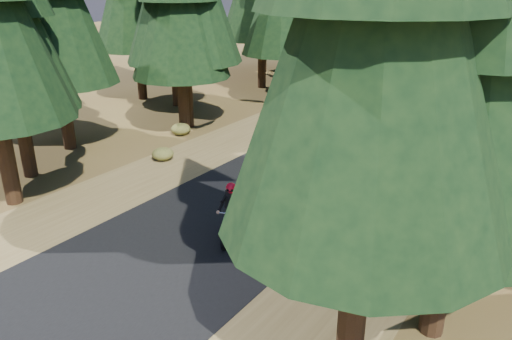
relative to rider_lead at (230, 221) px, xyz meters
The scene contains 7 objects.
ground 1.49m from the rider_lead, 127.94° to the left, with size 120.00×120.00×0.00m, color #4A341A.
road 6.17m from the rider_lead, 97.94° to the left, with size 6.00×100.00×0.01m, color black.
shoulder_l 8.19m from the rider_lead, 131.83° to the left, with size 3.20×100.00×0.01m, color brown.
shoulder_r 7.17m from the rider_lead, 58.36° to the left, with size 3.20×100.00×0.01m, color brown.
understory_shrubs 9.34m from the rider_lead, 90.88° to the left, with size 15.30×30.77×0.68m.
rider_lead is the anchor object (origin of this frame).
rider_follow 7.96m from the rider_lead, 110.20° to the left, with size 0.71×1.94×1.70m.
Camera 1 is at (8.46, -11.20, 7.07)m, focal length 35.00 mm.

